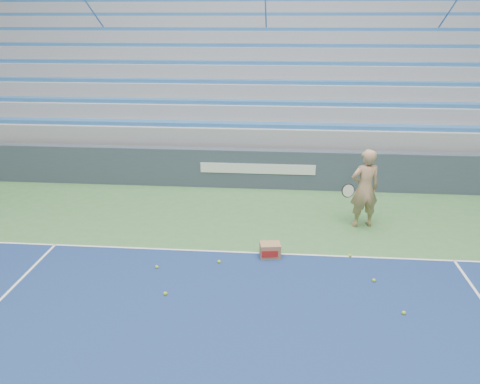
# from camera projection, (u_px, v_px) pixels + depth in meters

# --- Properties ---
(sponsor_barrier) EXTENTS (30.00, 0.32, 1.10)m
(sponsor_barrier) POSITION_uv_depth(u_px,v_px,m) (258.00, 169.00, 13.15)
(sponsor_barrier) COLOR #354251
(sponsor_barrier) RESTS_ON ground
(bleachers) EXTENTS (31.00, 9.15, 7.30)m
(bleachers) POSITION_uv_depth(u_px,v_px,m) (266.00, 78.00, 17.85)
(bleachers) COLOR #95989D
(bleachers) RESTS_ON ground
(tennis_player) EXTENTS (0.99, 0.92, 1.84)m
(tennis_player) POSITION_uv_depth(u_px,v_px,m) (365.00, 189.00, 10.56)
(tennis_player) COLOR tan
(tennis_player) RESTS_ON ground
(ball_box) EXTENTS (0.44, 0.37, 0.30)m
(ball_box) POSITION_uv_depth(u_px,v_px,m) (270.00, 250.00, 9.40)
(ball_box) COLOR #9B714B
(ball_box) RESTS_ON ground
(tennis_ball_0) EXTENTS (0.07, 0.07, 0.07)m
(tennis_ball_0) POSITION_uv_depth(u_px,v_px,m) (165.00, 294.00, 8.14)
(tennis_ball_0) COLOR #A7D12A
(tennis_ball_0) RESTS_ON ground
(tennis_ball_1) EXTENTS (0.07, 0.07, 0.07)m
(tennis_ball_1) POSITION_uv_depth(u_px,v_px,m) (404.00, 313.00, 7.61)
(tennis_ball_1) COLOR #A7D12A
(tennis_ball_1) RESTS_ON ground
(tennis_ball_2) EXTENTS (0.07, 0.07, 0.07)m
(tennis_ball_2) POSITION_uv_depth(u_px,v_px,m) (157.00, 267.00, 9.01)
(tennis_ball_2) COLOR #A7D12A
(tennis_ball_2) RESTS_ON ground
(tennis_ball_3) EXTENTS (0.07, 0.07, 0.07)m
(tennis_ball_3) POSITION_uv_depth(u_px,v_px,m) (374.00, 280.00, 8.55)
(tennis_ball_3) COLOR #A7D12A
(tennis_ball_3) RESTS_ON ground
(tennis_ball_4) EXTENTS (0.07, 0.07, 0.07)m
(tennis_ball_4) POSITION_uv_depth(u_px,v_px,m) (219.00, 262.00, 9.20)
(tennis_ball_4) COLOR #A7D12A
(tennis_ball_4) RESTS_ON ground
(tennis_ball_5) EXTENTS (0.07, 0.07, 0.07)m
(tennis_ball_5) POSITION_uv_depth(u_px,v_px,m) (350.00, 256.00, 9.44)
(tennis_ball_5) COLOR #A7D12A
(tennis_ball_5) RESTS_ON ground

